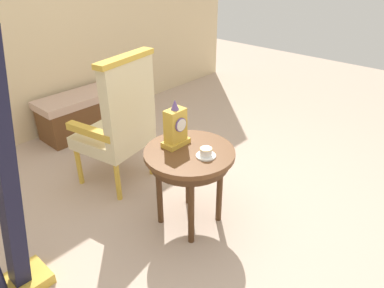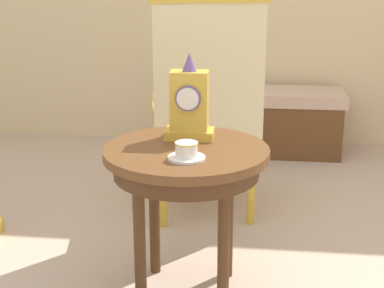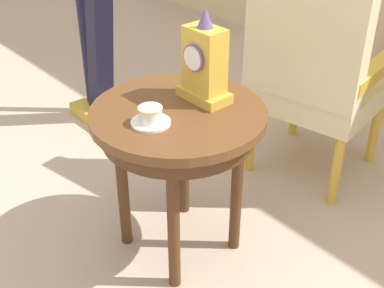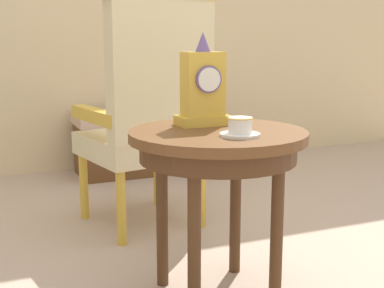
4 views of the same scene
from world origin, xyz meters
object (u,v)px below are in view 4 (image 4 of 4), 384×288
armchair (150,110)px  teacup_left (240,128)px  mantel_clock (203,88)px  side_table (218,153)px  window_bench (146,140)px

armchair → teacup_left: bearing=-89.2°
mantel_clock → side_table: bearing=-88.9°
armchair → side_table: bearing=-90.3°
side_table → teacup_left: size_ratio=4.68×
mantel_clock → armchair: 0.66m
teacup_left → side_table: bearing=97.4°
side_table → armchair: size_ratio=0.55×
mantel_clock → armchair: (0.01, 0.64, -0.16)m
mantel_clock → window_bench: bearing=78.8°
teacup_left → mantel_clock: bearing=94.4°
mantel_clock → teacup_left: bearing=-85.6°
window_bench → mantel_clock: bearing=-101.2°
side_table → window_bench: (0.35, 1.89, -0.31)m
mantel_clock → window_bench: 1.88m
teacup_left → mantel_clock: size_ratio=0.40×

